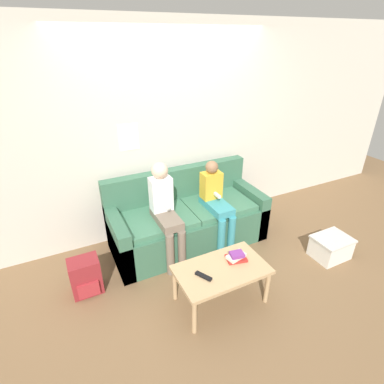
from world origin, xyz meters
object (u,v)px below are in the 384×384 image
(coffee_table, at_px, (221,272))
(person_left, at_px, (165,209))
(backpack, at_px, (86,276))
(storage_box, at_px, (331,247))
(tv_remote, at_px, (203,276))
(person_right, at_px, (216,202))
(couch, at_px, (187,221))

(coffee_table, distance_m, person_left, 0.94)
(coffee_table, relative_size, backpack, 2.20)
(coffee_table, xyz_separation_m, storage_box, (1.54, -0.00, -0.23))
(coffee_table, distance_m, tv_remote, 0.22)
(tv_remote, relative_size, storage_box, 0.39)
(coffee_table, bearing_deg, backpack, 148.79)
(coffee_table, bearing_deg, tv_remote, -173.10)
(tv_remote, bearing_deg, backpack, 113.89)
(tv_remote, xyz_separation_m, backpack, (-0.97, 0.74, -0.23))
(coffee_table, xyz_separation_m, person_right, (0.42, 0.84, 0.25))
(couch, relative_size, tv_remote, 11.36)
(couch, xyz_separation_m, tv_remote, (-0.34, -1.07, 0.11))
(person_left, relative_size, storage_box, 2.76)
(couch, height_order, storage_box, couch)
(coffee_table, height_order, person_right, person_right)
(person_left, xyz_separation_m, storage_box, (1.76, -0.86, -0.54))
(couch, distance_m, tv_remote, 1.13)
(coffee_table, xyz_separation_m, tv_remote, (-0.21, -0.03, 0.06))
(couch, xyz_separation_m, coffee_table, (-0.13, -1.04, 0.05))
(coffee_table, bearing_deg, person_right, 63.20)
(storage_box, bearing_deg, couch, 143.38)
(person_left, distance_m, tv_remote, 0.92)
(person_left, bearing_deg, person_right, -1.53)
(person_left, height_order, storage_box, person_left)
(tv_remote, bearing_deg, person_left, 62.19)
(person_right, height_order, storage_box, person_right)
(couch, xyz_separation_m, backpack, (-1.31, -0.33, -0.11))
(couch, bearing_deg, person_right, -34.73)
(tv_remote, bearing_deg, person_right, 25.00)
(person_left, distance_m, backpack, 1.08)
(tv_remote, bearing_deg, coffee_table, -21.81)
(person_right, relative_size, storage_box, 2.54)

